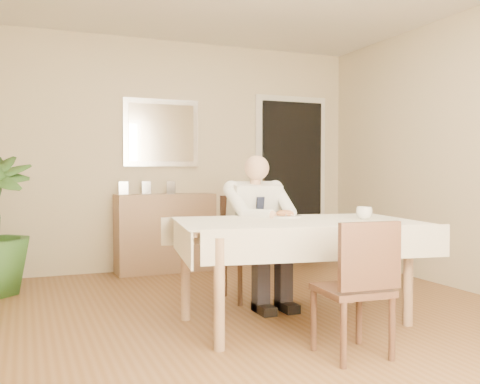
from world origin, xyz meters
name	(u,v)px	position (x,y,z in m)	size (l,w,h in m)	color
room	(258,144)	(0.00, 0.00, 1.30)	(5.00, 5.02, 2.60)	brown
doorway	(291,181)	(1.55, 2.46, 1.00)	(0.96, 0.07, 2.10)	silver
mirror	(161,133)	(-0.10, 2.47, 1.55)	(0.86, 0.04, 0.76)	silver
dining_table	(295,232)	(0.28, -0.03, 0.67)	(1.87, 1.29, 0.75)	#8B6747
chair_far	(248,240)	(0.28, 0.85, 0.50)	(0.46, 0.46, 0.90)	#3D2217
chair_near	(359,282)	(0.27, -0.85, 0.46)	(0.41, 0.41, 0.82)	#3D2217
seated_man	(261,222)	(0.28, 0.56, 0.69)	(0.48, 0.72, 1.24)	white
plate	(285,216)	(0.32, 0.22, 0.76)	(0.26, 0.26, 0.02)	white
food	(285,214)	(0.32, 0.22, 0.78)	(0.14, 0.14, 0.06)	brown
knife	(293,215)	(0.36, 0.16, 0.78)	(0.01, 0.01, 0.13)	silver
fork	(284,215)	(0.28, 0.16, 0.78)	(0.01, 0.01, 0.13)	silver
coffee_mug	(364,213)	(0.79, -0.16, 0.80)	(0.12, 0.12, 0.09)	white
sideboard	(165,233)	(-0.10, 2.32, 0.43)	(1.08, 0.37, 0.86)	#8B6747
photo_frame_left	(123,188)	(-0.55, 2.36, 0.93)	(0.10, 0.02, 0.14)	silver
photo_frame_center	(146,188)	(-0.29, 2.41, 0.93)	(0.10, 0.02, 0.14)	silver
photo_frame_right	(171,188)	(-0.03, 2.34, 0.93)	(0.10, 0.02, 0.14)	silver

